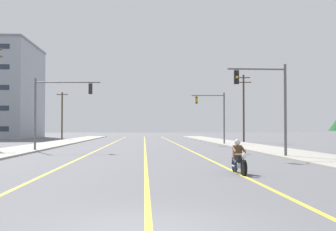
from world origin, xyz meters
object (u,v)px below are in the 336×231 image
(traffic_signal_near_right, at_px, (269,97))
(traffic_signal_mid_right, at_px, (215,111))
(motorcycle_with_rider, at_px, (239,160))
(utility_pole_right_far, at_px, (244,106))
(utility_pole_left_far, at_px, (62,115))
(traffic_signal_near_left, at_px, (54,102))

(traffic_signal_near_right, xyz_separation_m, traffic_signal_mid_right, (0.16, 23.34, 0.00))
(motorcycle_with_rider, distance_m, utility_pole_right_far, 43.40)
(traffic_signal_mid_right, xyz_separation_m, utility_pole_left_far, (-22.47, 24.52, 0.21))
(traffic_signal_mid_right, relative_size, utility_pole_right_far, 0.66)
(utility_pole_right_far, height_order, utility_pole_left_far, utility_pole_right_far)
(traffic_signal_near_left, bearing_deg, utility_pole_left_far, 99.47)
(traffic_signal_mid_right, bearing_deg, traffic_signal_near_left, -138.44)
(motorcycle_with_rider, distance_m, utility_pole_left_far, 60.71)
(traffic_signal_mid_right, distance_m, utility_pole_right_far, 10.33)
(motorcycle_with_rider, height_order, traffic_signal_mid_right, traffic_signal_mid_right)
(motorcycle_with_rider, height_order, utility_pole_left_far, utility_pole_left_far)
(motorcycle_with_rider, relative_size, traffic_signal_near_right, 0.35)
(traffic_signal_near_right, relative_size, traffic_signal_mid_right, 1.00)
(traffic_signal_near_right, height_order, traffic_signal_mid_right, same)
(motorcycle_with_rider, relative_size, utility_pole_right_far, 0.23)
(utility_pole_right_far, bearing_deg, traffic_signal_near_right, -99.90)
(traffic_signal_near_left, distance_m, utility_pole_left_far, 39.25)
(motorcycle_with_rider, height_order, traffic_signal_near_left, traffic_signal_near_left)
(motorcycle_with_rider, bearing_deg, utility_pole_left_far, 107.38)
(traffic_signal_near_right, bearing_deg, utility_pole_left_far, 114.99)
(traffic_signal_near_left, relative_size, utility_pole_right_far, 0.66)
(utility_pole_right_far, bearing_deg, utility_pole_left_far, 150.49)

